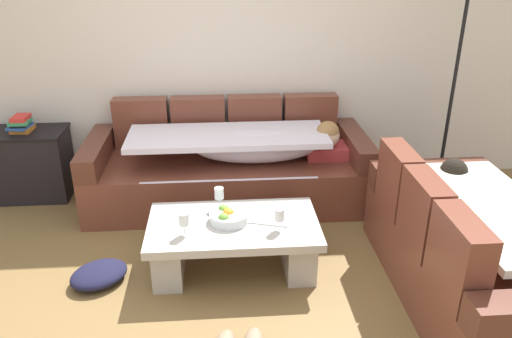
% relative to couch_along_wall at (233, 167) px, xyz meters
% --- Properties ---
extents(ground_plane, '(14.00, 14.00, 0.00)m').
position_rel_couch_along_wall_xyz_m(ground_plane, '(-0.29, -1.63, -0.33)').
color(ground_plane, brown).
extents(back_wall, '(9.00, 0.10, 2.70)m').
position_rel_couch_along_wall_xyz_m(back_wall, '(-0.29, 0.52, 1.02)').
color(back_wall, silver).
rests_on(back_wall, ground_plane).
extents(couch_along_wall, '(2.46, 0.92, 0.88)m').
position_rel_couch_along_wall_xyz_m(couch_along_wall, '(0.00, 0.00, 0.00)').
color(couch_along_wall, brown).
rests_on(couch_along_wall, ground_plane).
extents(couch_near_window, '(0.92, 1.81, 0.88)m').
position_rel_couch_along_wall_xyz_m(couch_near_window, '(1.49, -1.50, 0.01)').
color(couch_near_window, brown).
rests_on(couch_near_window, ground_plane).
extents(coffee_table, '(1.20, 0.68, 0.38)m').
position_rel_couch_along_wall_xyz_m(coffee_table, '(-0.03, -1.08, -0.09)').
color(coffee_table, '#B4AEA6').
rests_on(coffee_table, ground_plane).
extents(fruit_bowl, '(0.28, 0.28, 0.10)m').
position_rel_couch_along_wall_xyz_m(fruit_bowl, '(-0.07, -1.05, 0.09)').
color(fruit_bowl, silver).
rests_on(fruit_bowl, coffee_table).
extents(wine_glass_near_left, '(0.07, 0.07, 0.17)m').
position_rel_couch_along_wall_xyz_m(wine_glass_near_left, '(-0.37, -1.22, 0.17)').
color(wine_glass_near_left, silver).
rests_on(wine_glass_near_left, coffee_table).
extents(wine_glass_near_right, '(0.07, 0.07, 0.17)m').
position_rel_couch_along_wall_xyz_m(wine_glass_near_right, '(0.27, -1.20, 0.17)').
color(wine_glass_near_right, silver).
rests_on(wine_glass_near_right, coffee_table).
extents(wine_glass_far_back, '(0.07, 0.07, 0.17)m').
position_rel_couch_along_wall_xyz_m(wine_glass_far_back, '(-0.13, -0.86, 0.17)').
color(wine_glass_far_back, silver).
rests_on(wine_glass_far_back, coffee_table).
extents(open_magazine, '(0.33, 0.28, 0.01)m').
position_rel_couch_along_wall_xyz_m(open_magazine, '(0.23, -1.03, 0.06)').
color(open_magazine, white).
rests_on(open_magazine, coffee_table).
extents(side_cabinet, '(0.72, 0.44, 0.64)m').
position_rel_couch_along_wall_xyz_m(side_cabinet, '(-1.86, 0.22, -0.01)').
color(side_cabinet, black).
rests_on(side_cabinet, ground_plane).
extents(book_stack_on_cabinet, '(0.20, 0.22, 0.14)m').
position_rel_couch_along_wall_xyz_m(book_stack_on_cabinet, '(-1.86, 0.23, 0.38)').
color(book_stack_on_cabinet, '#B76623').
rests_on(book_stack_on_cabinet, side_cabinet).
extents(floor_lamp, '(0.33, 0.31, 1.95)m').
position_rel_couch_along_wall_xyz_m(floor_lamp, '(1.89, -0.02, 0.79)').
color(floor_lamp, black).
rests_on(floor_lamp, ground_plane).
extents(crumpled_garment, '(0.51, 0.49, 0.12)m').
position_rel_couch_along_wall_xyz_m(crumpled_garment, '(-0.98, -1.17, -0.27)').
color(crumpled_garment, '#191933').
rests_on(crumpled_garment, ground_plane).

